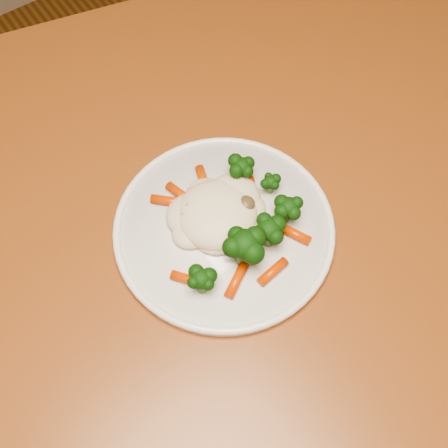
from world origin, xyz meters
The scene contains 3 objects.
dining_table centered at (0.26, 0.08, 0.65)m, with size 1.37×1.07×0.75m.
plate centered at (0.27, 0.02, 0.76)m, with size 0.28×0.28×0.01m, color white.
meal centered at (0.28, 0.02, 0.78)m, with size 0.19×0.19×0.05m.
Camera 1 is at (0.08, -0.25, 1.38)m, focal length 45.00 mm.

